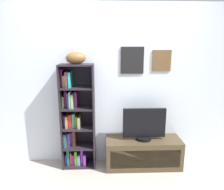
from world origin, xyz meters
TOP-DOWN VIEW (x-y plane):
  - back_wall at (0.00, 1.13)m, footprint 4.80×0.08m
  - bookshelf at (-0.48, 0.99)m, footprint 0.47×0.28m
  - football at (-0.44, 0.96)m, footprint 0.29×0.21m
  - tv_stand at (0.50, 0.90)m, footprint 1.08×0.39m
  - television at (0.50, 0.90)m, footprint 0.60×0.22m

SIDE VIEW (x-z plane):
  - tv_stand at x=0.50m, z-range 0.00..0.42m
  - television at x=0.50m, z-range 0.41..0.87m
  - bookshelf at x=-0.48m, z-range -0.06..1.43m
  - back_wall at x=0.00m, z-range 0.00..2.31m
  - football at x=-0.44m, z-range 1.49..1.65m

